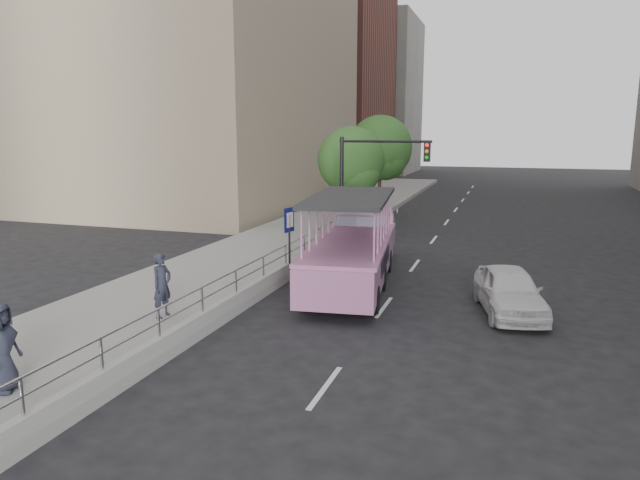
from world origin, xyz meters
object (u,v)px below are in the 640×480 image
pedestrian_near (162,285)px  parking_sign (289,235)px  pedestrian_far (1,347)px  street_tree_near (353,163)px  car (509,290)px  traffic_signal (367,175)px  duck_boat (355,248)px  street_tree_far (382,150)px

pedestrian_near → parking_sign: bearing=-5.3°
pedestrian_far → street_tree_near: size_ratio=0.32×
car → pedestrian_far: 13.45m
pedestrian_near → street_tree_near: size_ratio=0.32×
parking_sign → traffic_signal: traffic_signal is taller
pedestrian_near → pedestrian_far: 5.06m
car → parking_sign: bearing=156.2°
pedestrian_far → traffic_signal: traffic_signal is taller
parking_sign → duck_boat: bearing=20.4°
parking_sign → street_tree_near: street_tree_near is taller
pedestrian_far → street_tree_far: street_tree_far is taller
pedestrian_far → street_tree_near: street_tree_near is taller
pedestrian_near → pedestrian_far: bearing=-174.6°
parking_sign → street_tree_far: street_tree_far is taller
duck_boat → parking_sign: (-2.27, -0.84, 0.48)m
car → street_tree_far: 19.30m
duck_boat → pedestrian_far: 12.44m
pedestrian_far → parking_sign: bearing=-21.2°
pedestrian_near → street_tree_near: bearing=4.9°
duck_boat → car: size_ratio=2.46×
car → pedestrian_near: (-9.22, -4.39, 0.51)m
duck_boat → parking_sign: bearing=-159.6°
traffic_signal → street_tree_far: street_tree_far is taller
pedestrian_near → traffic_signal: (2.82, 12.24, 2.29)m
car → street_tree_far: street_tree_far is taller
pedestrian_near → street_tree_near: 15.93m
traffic_signal → street_tree_near: size_ratio=0.91×
duck_boat → street_tree_far: bearing=99.0°
pedestrian_near → parking_sign: 6.06m
pedestrian_far → traffic_signal: (3.17, 17.29, 2.27)m
pedestrian_near → traffic_signal: size_ratio=0.35×
traffic_signal → street_tree_far: 9.57m
pedestrian_far → street_tree_far: 26.95m
pedestrian_near → parking_sign: size_ratio=0.67×
parking_sign → street_tree_near: bearing=91.8°
pedestrian_far → street_tree_near: bearing=-15.8°
car → street_tree_near: size_ratio=0.72×
car → street_tree_near: bearing=112.2°
pedestrian_near → traffic_signal: bearing=-3.6°
car → traffic_signal: 10.51m
car → street_tree_near: 14.18m
pedestrian_far → traffic_signal: bearing=-21.9°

